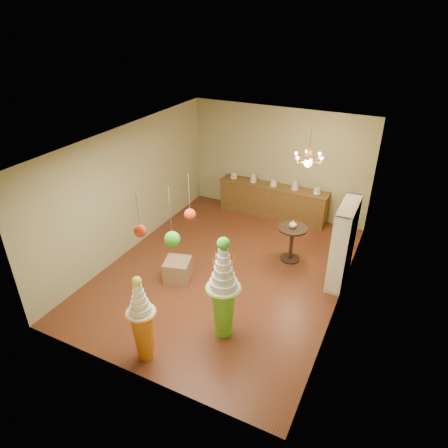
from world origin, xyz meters
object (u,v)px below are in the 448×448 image
at_px(round_table, 292,239).
at_px(sideboard, 272,200).
at_px(pedestal_orange, 143,328).
at_px(pedestal_green, 223,298).

bearing_deg(round_table, sideboard, 121.39).
bearing_deg(pedestal_orange, pedestal_green, 48.54).
distance_m(pedestal_orange, round_table, 4.13).
height_order(pedestal_orange, sideboard, pedestal_orange).
bearing_deg(pedestal_orange, round_table, 71.78).
bearing_deg(round_table, pedestal_orange, -108.22).
bearing_deg(pedestal_green, round_table, 83.11).
bearing_deg(pedestal_green, sideboard, 99.76).
height_order(pedestal_green, pedestal_orange, pedestal_green).
bearing_deg(pedestal_green, pedestal_orange, -131.46).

